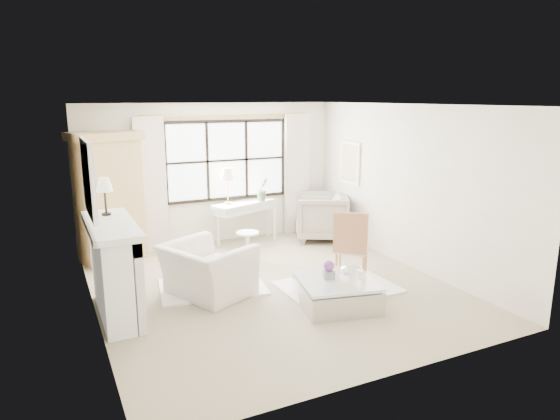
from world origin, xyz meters
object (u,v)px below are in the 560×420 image
at_px(console_table, 244,222).
at_px(coffee_table, 337,293).
at_px(armoire, 109,197).
at_px(club_armchair, 207,270).

xyz_separation_m(console_table, coffee_table, (-0.01, -3.45, -0.22)).
height_order(console_table, coffee_table, console_table).
xyz_separation_m(armoire, console_table, (2.50, 0.07, -0.74)).
relative_size(armoire, coffee_table, 1.88).
xyz_separation_m(club_armchair, coffee_table, (1.48, -1.13, -0.20)).
distance_m(armoire, coffee_table, 4.30).
height_order(club_armchair, coffee_table, club_armchair).
height_order(console_table, club_armchair, console_table).
xyz_separation_m(armoire, club_armchair, (1.01, -2.25, -0.76)).
relative_size(armoire, console_table, 1.63).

